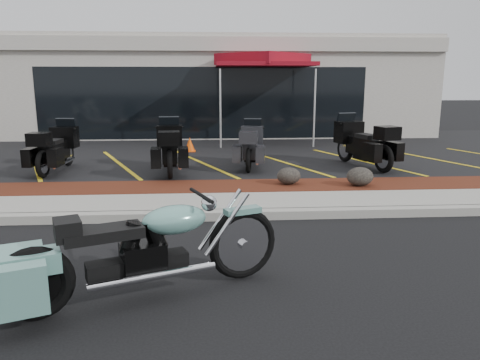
{
  "coord_description": "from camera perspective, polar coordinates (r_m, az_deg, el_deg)",
  "views": [
    {
      "loc": [
        0.19,
        -6.87,
        2.38
      ],
      "look_at": [
        0.73,
        1.2,
        0.62
      ],
      "focal_mm": 35.0,
      "sensor_mm": 36.0,
      "label": 1
    }
  ],
  "objects": [
    {
      "name": "ground",
      "position": [
        7.27,
        -5.12,
        -6.9
      ],
      "size": [
        90.0,
        90.0,
        0.0
      ],
      "primitive_type": "plane",
      "color": "black",
      "rests_on": "ground"
    },
    {
      "name": "curb",
      "position": [
        8.11,
        -5.0,
        -4.32
      ],
      "size": [
        24.0,
        0.25,
        0.15
      ],
      "primitive_type": "cube",
      "color": "gray",
      "rests_on": "ground"
    },
    {
      "name": "sidewalk",
      "position": [
        8.78,
        -4.91,
        -3.02
      ],
      "size": [
        24.0,
        1.2,
        0.15
      ],
      "primitive_type": "cube",
      "color": "gray",
      "rests_on": "ground"
    },
    {
      "name": "mulch_bed",
      "position": [
        9.94,
        -4.79,
        -1.17
      ],
      "size": [
        24.0,
        1.2,
        0.16
      ],
      "primitive_type": "cube",
      "color": "#3E1C0E",
      "rests_on": "ground"
    },
    {
      "name": "upper_lot",
      "position": [
        15.25,
        -4.48,
        3.52
      ],
      "size": [
        26.0,
        9.6,
        0.15
      ],
      "primitive_type": "cube",
      "color": "black",
      "rests_on": "ground"
    },
    {
      "name": "dealership_building",
      "position": [
        21.34,
        -4.4,
        11.21
      ],
      "size": [
        18.0,
        8.16,
        4.0
      ],
      "color": "#A7A297",
      "rests_on": "ground"
    },
    {
      "name": "boulder_mid",
      "position": [
        10.08,
        5.96,
        0.51
      ],
      "size": [
        0.51,
        0.42,
        0.36
      ],
      "primitive_type": "ellipsoid",
      "color": "black",
      "rests_on": "mulch_bed"
    },
    {
      "name": "boulder_right",
      "position": [
        10.19,
        14.41,
        0.42
      ],
      "size": [
        0.56,
        0.47,
        0.4
      ],
      "primitive_type": "ellipsoid",
      "color": "black",
      "rests_on": "mulch_bed"
    },
    {
      "name": "hero_cruiser",
      "position": [
        5.6,
        0.32,
        -6.56
      ],
      "size": [
        3.33,
        1.98,
        1.15
      ],
      "primitive_type": null,
      "rotation": [
        0.0,
        0.0,
        0.38
      ],
      "color": "#669F95",
      "rests_on": "ground"
    },
    {
      "name": "touring_black_front",
      "position": [
        12.95,
        -20.34,
        4.36
      ],
      "size": [
        0.98,
        2.2,
        1.25
      ],
      "primitive_type": null,
      "rotation": [
        0.0,
        0.0,
        1.5
      ],
      "color": "black",
      "rests_on": "upper_lot"
    },
    {
      "name": "touring_black_mid",
      "position": [
        12.2,
        -8.57,
        4.67
      ],
      "size": [
        1.02,
        2.29,
        1.3
      ],
      "primitive_type": null,
      "rotation": [
        0.0,
        0.0,
        1.65
      ],
      "color": "black",
      "rests_on": "upper_lot"
    },
    {
      "name": "touring_grey",
      "position": [
        12.7,
        1.54,
        4.86
      ],
      "size": [
        1.09,
        2.15,
        1.19
      ],
      "primitive_type": null,
      "rotation": [
        0.0,
        0.0,
        1.42
      ],
      "color": "#292A2E",
      "rests_on": "upper_lot"
    },
    {
      "name": "touring_black_rear",
      "position": [
        13.07,
        12.76,
        5.1
      ],
      "size": [
        1.5,
        2.46,
        1.34
      ],
      "primitive_type": null,
      "rotation": [
        0.0,
        0.0,
        1.86
      ],
      "color": "black",
      "rests_on": "upper_lot"
    },
    {
      "name": "traffic_cone",
      "position": [
        14.73,
        -6.14,
        4.34
      ],
      "size": [
        0.43,
        0.43,
        0.44
      ],
      "primitive_type": "cone",
      "rotation": [
        0.0,
        0.0,
        0.38
      ],
      "color": "#EE4E07",
      "rests_on": "upper_lot"
    },
    {
      "name": "popup_canopy",
      "position": [
        16.99,
        2.8,
        14.19
      ],
      "size": [
        4.39,
        4.39,
        3.09
      ],
      "rotation": [
        0.0,
        0.0,
        -0.42
      ],
      "color": "silver",
      "rests_on": "upper_lot"
    }
  ]
}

